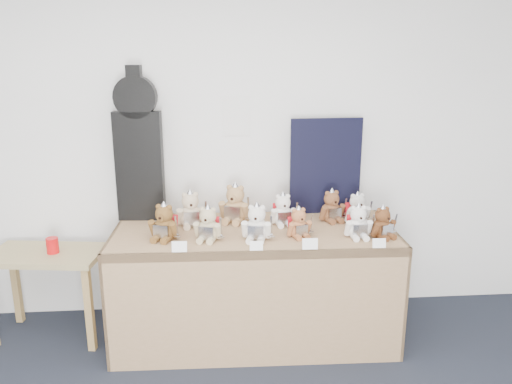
{
  "coord_description": "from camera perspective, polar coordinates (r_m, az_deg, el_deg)",
  "views": [
    {
      "loc": [
        0.21,
        -1.32,
        2.01
      ],
      "look_at": [
        0.47,
        1.92,
        1.13
      ],
      "focal_mm": 35.0,
      "sensor_mm": 36.0,
      "label": 1
    }
  ],
  "objects": [
    {
      "name": "display_table",
      "position": [
        3.54,
        -0.12,
        -7.46
      ],
      "size": [
        2.01,
        0.88,
        0.83
      ],
      "rotation": [
        0.0,
        0.0,
        -0.02
      ],
      "color": "olive",
      "rests_on": "floor"
    },
    {
      "name": "entry_card_d",
      "position": [
        3.3,
        13.9,
        -5.7
      ],
      "size": [
        0.09,
        0.02,
        0.06
      ],
      "primitive_type": "cube",
      "rotation": [
        -0.24,
        0.0,
        -0.02
      ],
      "color": "white",
      "rests_on": "display_table"
    },
    {
      "name": "teddy_front_far_right",
      "position": [
        3.44,
        11.59,
        -3.49
      ],
      "size": [
        0.21,
        0.17,
        0.26
      ],
      "rotation": [
        0.0,
        0.0,
        0.01
      ],
      "color": "silver",
      "rests_on": "display_table"
    },
    {
      "name": "entry_card_c",
      "position": [
        3.2,
        6.2,
        -5.91
      ],
      "size": [
        0.1,
        0.02,
        0.07
      ],
      "primitive_type": "cube",
      "rotation": [
        -0.24,
        0.0,
        -0.02
      ],
      "color": "white",
      "rests_on": "display_table"
    },
    {
      "name": "entry_card_a",
      "position": [
        3.17,
        -8.75,
        -6.2
      ],
      "size": [
        0.1,
        0.02,
        0.07
      ],
      "primitive_type": "cube",
      "rotation": [
        -0.24,
        0.0,
        -0.02
      ],
      "color": "white",
      "rests_on": "display_table"
    },
    {
      "name": "teddy_front_right",
      "position": [
        3.4,
        4.91,
        -3.64
      ],
      "size": [
        0.19,
        0.18,
        0.23
      ],
      "rotation": [
        0.0,
        0.0,
        0.27
      ],
      "color": "#A7673F",
      "rests_on": "display_table"
    },
    {
      "name": "teddy_back_end",
      "position": [
        3.73,
        11.49,
        -2.01
      ],
      "size": [
        0.22,
        0.19,
        0.26
      ],
      "rotation": [
        0.0,
        0.0,
        0.22
      ],
      "color": "silver",
      "rests_on": "display_table"
    },
    {
      "name": "entry_card_b",
      "position": [
        3.16,
        0.04,
        -6.17
      ],
      "size": [
        0.08,
        0.02,
        0.06
      ],
      "primitive_type": "cube",
      "rotation": [
        -0.24,
        0.0,
        -0.02
      ],
      "color": "white",
      "rests_on": "display_table"
    },
    {
      "name": "room_shell",
      "position": [
        3.84,
        -2.26,
        8.65
      ],
      "size": [
        6.0,
        6.0,
        6.0
      ],
      "color": "silver",
      "rests_on": "floor"
    },
    {
      "name": "teddy_back_centre_right",
      "position": [
        3.63,
        3.09,
        -2.17
      ],
      "size": [
        0.22,
        0.18,
        0.26
      ],
      "rotation": [
        0.0,
        0.0,
        0.09
      ],
      "color": "white",
      "rests_on": "display_table"
    },
    {
      "name": "guitar_case",
      "position": [
        3.75,
        -13.29,
        5.09
      ],
      "size": [
        0.35,
        0.12,
        1.13
      ],
      "rotation": [
        0.0,
        0.0,
        -0.07
      ],
      "color": "black",
      "rests_on": "display_table"
    },
    {
      "name": "red_cup",
      "position": [
        3.85,
        -22.23,
        -5.67
      ],
      "size": [
        0.08,
        0.08,
        0.11
      ],
      "primitive_type": "cylinder",
      "color": "red",
      "rests_on": "side_table"
    },
    {
      "name": "teddy_front_end",
      "position": [
        3.48,
        14.27,
        -3.52
      ],
      "size": [
        0.2,
        0.19,
        0.24
      ],
      "rotation": [
        0.0,
        0.0,
        0.42
      ],
      "color": "brown",
      "rests_on": "display_table"
    },
    {
      "name": "teddy_back_right",
      "position": [
        3.75,
        8.65,
        -1.73
      ],
      "size": [
        0.22,
        0.2,
        0.27
      ],
      "rotation": [
        0.0,
        0.0,
        0.27
      ],
      "color": "brown",
      "rests_on": "display_table"
    },
    {
      "name": "teddy_front_centre",
      "position": [
        3.32,
        0.08,
        -3.69
      ],
      "size": [
        0.23,
        0.2,
        0.28
      ],
      "rotation": [
        0.0,
        0.0,
        -0.21
      ],
      "color": "silver",
      "rests_on": "display_table"
    },
    {
      "name": "teddy_back_left",
      "position": [
        3.62,
        -7.47,
        -2.12
      ],
      "size": [
        0.24,
        0.2,
        0.29
      ],
      "rotation": [
        0.0,
        0.0,
        0.12
      ],
      "color": "#C4AE8F",
      "rests_on": "display_table"
    },
    {
      "name": "teddy_front_far_left",
      "position": [
        3.39,
        -10.44,
        -3.57
      ],
      "size": [
        0.22,
        0.22,
        0.28
      ],
      "rotation": [
        0.0,
        0.0,
        -0.34
      ],
      "color": "brown",
      "rests_on": "display_table"
    },
    {
      "name": "side_table",
      "position": [
        3.95,
        -22.74,
        -8.0
      ],
      "size": [
        0.85,
        0.54,
        0.66
      ],
      "rotation": [
        0.0,
        0.0,
        -0.13
      ],
      "color": "#9B7F53",
      "rests_on": "floor"
    },
    {
      "name": "teddy_back_centre_left",
      "position": [
        3.69,
        -2.41,
        -1.5
      ],
      "size": [
        0.26,
        0.25,
        0.32
      ],
      "rotation": [
        0.0,
        0.0,
        -0.37
      ],
      "color": "tan",
      "rests_on": "display_table"
    },
    {
      "name": "navy_board",
      "position": [
        3.88,
        7.97,
        2.91
      ],
      "size": [
        0.56,
        0.05,
        0.74
      ],
      "primitive_type": "cube",
      "rotation": [
        0.0,
        0.0,
        0.06
      ],
      "color": "black",
      "rests_on": "display_table"
    },
    {
      "name": "teddy_front_left",
      "position": [
        3.34,
        -5.5,
        -3.8
      ],
      "size": [
        0.21,
        0.2,
        0.26
      ],
      "rotation": [
        0.0,
        0.0,
        -0.26
      ],
      "color": "tan",
      "rests_on": "display_table"
    }
  ]
}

